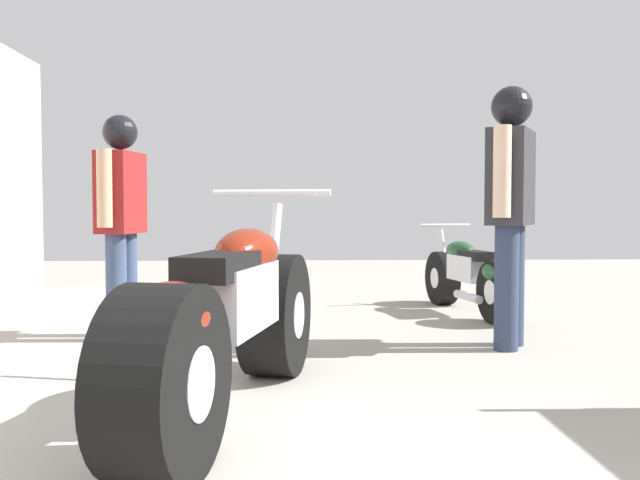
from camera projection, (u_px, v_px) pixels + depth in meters
The scene contains 5 objects.
ground_plane at pixel (346, 360), 4.37m from camera, with size 17.19×17.19×0.00m, color #9E998E.
motorcycle_maroon_cruiser at pixel (230, 323), 3.16m from camera, with size 0.88×2.29×1.07m.
motorcycle_black_naked at pixel (470, 276), 6.31m from camera, with size 0.60×1.74×0.82m.
mechanic_in_blue at pixel (511, 192), 4.73m from camera, with size 0.45×0.67×1.80m.
mechanic_with_helmet at pixel (121, 205), 5.09m from camera, with size 0.30×0.65×1.65m.
Camera 1 is at (-0.33, -0.74, 0.96)m, focal length 38.72 mm.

